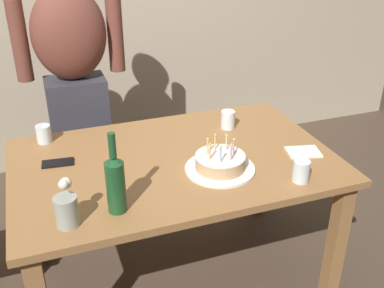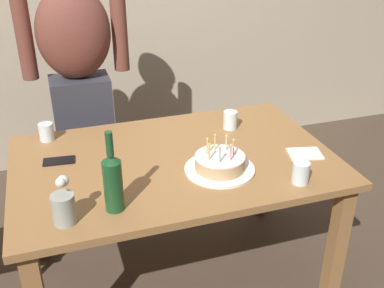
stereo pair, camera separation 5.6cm
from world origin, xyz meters
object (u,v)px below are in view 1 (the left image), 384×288
water_glass_near (228,120)px  person_man_bearded (75,86)px  birthday_cake (220,163)px  napkin_stack (303,152)px  water_glass_side (301,171)px  cell_phone (58,163)px  water_glass_far (44,134)px  flower_vase (66,208)px  wine_bottle (115,182)px

water_glass_near → person_man_bearded: size_ratio=0.06×
birthday_cake → napkin_stack: 0.45m
birthday_cake → water_glass_side: birthday_cake is taller
water_glass_side → cell_phone: bearing=152.4°
water_glass_near → water_glass_far: bearing=170.2°
cell_phone → flower_vase: size_ratio=0.74×
wine_bottle → cell_phone: wine_bottle is taller
birthday_cake → water_glass_near: (0.21, 0.40, 0.01)m
cell_phone → person_man_bearded: person_man_bearded is taller
water_glass_near → flower_vase: size_ratio=0.49×
birthday_cake → water_glass_near: size_ratio=3.30×
water_glass_near → water_glass_far: size_ratio=1.07×
birthday_cake → cell_phone: bearing=155.8°
birthday_cake → water_glass_near: bearing=61.7°
flower_vase → water_glass_near: bearing=32.3°
cell_phone → flower_vase: (-0.01, -0.48, 0.07)m
person_man_bearded → birthday_cake: bearing=118.1°
wine_bottle → person_man_bearded: person_man_bearded is taller
water_glass_side → flower_vase: size_ratio=0.49×
water_glass_near → flower_vase: flower_vase is taller
water_glass_near → cell_phone: water_glass_near is taller
person_man_bearded → water_glass_side: bearing=124.8°
wine_bottle → person_man_bearded: size_ratio=0.20×
water_glass_side → person_man_bearded: bearing=124.8°
cell_phone → flower_vase: 0.49m
water_glass_side → birthday_cake: bearing=145.4°
person_man_bearded → water_glass_far: bearing=61.1°
person_man_bearded → cell_phone: bearing=74.7°
flower_vase → cell_phone: bearing=89.3°
water_glass_near → wine_bottle: (-0.71, -0.54, 0.08)m
water_glass_near → wine_bottle: 0.90m
water_glass_far → person_man_bearded: person_man_bearded is taller
water_glass_far → napkin_stack: (1.17, -0.55, -0.04)m
birthday_cake → water_glass_far: 0.92m
birthday_cake → napkin_stack: birthday_cake is taller
water_glass_far → person_man_bearded: (0.22, 0.39, 0.09)m
wine_bottle → napkin_stack: 0.96m
flower_vase → birthday_cake: bearing=14.2°
flower_vase → water_glass_far: bearing=92.7°
water_glass_near → wine_bottle: wine_bottle is taller
water_glass_far → cell_phone: water_glass_far is taller
napkin_stack → person_man_bearded: person_man_bearded is taller
birthday_cake → napkin_stack: size_ratio=2.03×
water_glass_near → person_man_bearded: person_man_bearded is taller
water_glass_side → napkin_stack: 0.27m
water_glass_side → napkin_stack: bearing=54.8°
person_man_bearded → flower_vase: bearing=80.9°
napkin_stack → wine_bottle: bearing=-170.2°
water_glass_side → flower_vase: bearing=178.4°
water_glass_near → person_man_bearded: (-0.72, 0.55, 0.09)m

